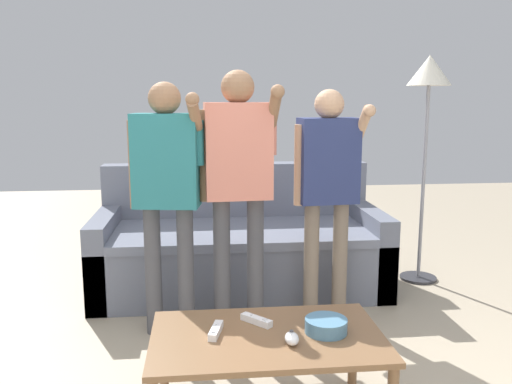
# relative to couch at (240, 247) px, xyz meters

# --- Properties ---
(couch) EXTENTS (2.08, 0.96, 0.89)m
(couch) POSITION_rel_couch_xyz_m (0.00, 0.00, 0.00)
(couch) COLOR slate
(couch) RESTS_ON ground
(coffee_table) EXTENTS (0.98, 0.60, 0.41)m
(coffee_table) POSITION_rel_couch_xyz_m (-0.01, -1.76, 0.07)
(coffee_table) COLOR brown
(coffee_table) RESTS_ON ground
(snack_bowl) EXTENTS (0.18, 0.18, 0.06)m
(snack_bowl) POSITION_rel_couch_xyz_m (0.24, -1.76, 0.15)
(snack_bowl) COLOR teal
(snack_bowl) RESTS_ON coffee_table
(game_remote_nunchuk) EXTENTS (0.06, 0.09, 0.05)m
(game_remote_nunchuk) POSITION_rel_couch_xyz_m (0.07, -1.85, 0.14)
(game_remote_nunchuk) COLOR white
(game_remote_nunchuk) RESTS_ON coffee_table
(floor_lamp) EXTENTS (0.32, 0.32, 1.71)m
(floor_lamp) POSITION_rel_couch_xyz_m (1.40, -0.01, 1.17)
(floor_lamp) COLOR #2D2D33
(floor_lamp) RESTS_ON ground
(player_left) EXTENTS (0.43, 0.35, 1.49)m
(player_left) POSITION_rel_couch_xyz_m (-0.47, -0.79, 0.64)
(player_left) COLOR #47474C
(player_left) RESTS_ON ground
(player_center) EXTENTS (0.47, 0.34, 1.56)m
(player_center) POSITION_rel_couch_xyz_m (-0.06, -0.76, 0.68)
(player_center) COLOR #47474C
(player_center) RESTS_ON ground
(player_right) EXTENTS (0.44, 0.32, 1.45)m
(player_right) POSITION_rel_couch_xyz_m (0.50, -0.67, 0.61)
(player_right) COLOR #756656
(player_right) RESTS_ON ground
(game_remote_wand_near) EXTENTS (0.14, 0.14, 0.03)m
(game_remote_wand_near) POSITION_rel_couch_xyz_m (-0.05, -1.64, 0.13)
(game_remote_wand_near) COLOR white
(game_remote_wand_near) RESTS_ON coffee_table
(game_remote_wand_far) EXTENTS (0.07, 0.16, 0.03)m
(game_remote_wand_far) POSITION_rel_couch_xyz_m (-0.23, -1.73, 0.13)
(game_remote_wand_far) COLOR white
(game_remote_wand_far) RESTS_ON coffee_table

